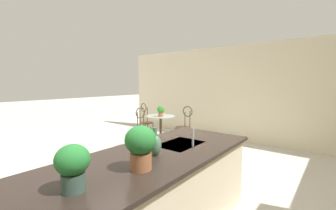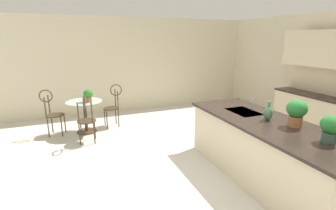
{
  "view_description": "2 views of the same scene",
  "coord_description": "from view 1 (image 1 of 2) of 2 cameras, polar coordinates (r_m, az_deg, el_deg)",
  "views": [
    {
      "loc": [
        1.87,
        2.33,
        1.65
      ],
      "look_at": [
        -1.35,
        -0.2,
        1.23
      ],
      "focal_mm": 23.47,
      "sensor_mm": 36.0,
      "label": 1
    },
    {
      "loc": [
        2.91,
        -1.78,
        2.09
      ],
      "look_at": [
        -1.19,
        -0.14,
        0.9
      ],
      "focal_mm": 26.08,
      "sensor_mm": 36.0,
      "label": 2
    }
  ],
  "objects": [
    {
      "name": "potted_plant_counter_far",
      "position": [
        1.65,
        -23.52,
        -14.03
      ],
      "size": [
        0.23,
        0.23,
        0.32
      ],
      "color": "#385147",
      "rests_on": "kitchen_island"
    },
    {
      "name": "sink_faucet",
      "position": [
        2.57,
        6.5,
        -8.27
      ],
      "size": [
        0.02,
        0.02,
        0.22
      ],
      "primitive_type": "cylinder",
      "color": "#B2B5BA",
      "rests_on": "kitchen_island"
    },
    {
      "name": "chair_toward_desk",
      "position": [
        6.64,
        -5.89,
        -3.56
      ],
      "size": [
        0.45,
        0.51,
        1.04
      ],
      "color": "#3D2D1E",
      "rests_on": "ground"
    },
    {
      "name": "ground_plane",
      "position": [
        3.42,
        -12.43,
        -23.25
      ],
      "size": [
        40.0,
        40.0,
        0.0
      ],
      "primitive_type": "plane",
      "color": "beige"
    },
    {
      "name": "potted_plant_on_table",
      "position": [
        5.93,
        -1.88,
        -1.45
      ],
      "size": [
        0.2,
        0.2,
        0.28
      ],
      "color": "#9E603D",
      "rests_on": "bistro_table"
    },
    {
      "name": "wall_left_window",
      "position": [
        6.57,
        17.38,
        2.92
      ],
      "size": [
        0.12,
        7.8,
        2.7
      ],
      "primitive_type": "cube",
      "color": "beige",
      "rests_on": "ground"
    },
    {
      "name": "bistro_table",
      "position": [
        6.15,
        -1.93,
        -5.5
      ],
      "size": [
        0.8,
        0.8,
        0.74
      ],
      "color": "#3D2D1E",
      "rests_on": "ground"
    },
    {
      "name": "chair_by_island",
      "position": [
        5.88,
        4.29,
        -4.78
      ],
      "size": [
        0.4,
        0.49,
        1.04
      ],
      "color": "#3D2D1E",
      "rests_on": "ground"
    },
    {
      "name": "vase_on_counter",
      "position": [
        2.26,
        -3.38,
        -10.21
      ],
      "size": [
        0.13,
        0.13,
        0.29
      ],
      "color": "#4C7A5B",
      "rests_on": "kitchen_island"
    },
    {
      "name": "chair_near_window",
      "position": [
        5.66,
        -6.39,
        -5.21
      ],
      "size": [
        0.51,
        0.43,
        1.04
      ],
      "color": "#3D2D1E",
      "rests_on": "ground"
    },
    {
      "name": "potted_plant_counter_near",
      "position": [
        1.89,
        -7.12,
        -10.17
      ],
      "size": [
        0.27,
        0.27,
        0.38
      ],
      "color": "#9E603D",
      "rests_on": "kitchen_island"
    },
    {
      "name": "kitchen_island",
      "position": [
        2.47,
        -4.87,
        -23.01
      ],
      "size": [
        2.8,
        1.06,
        0.92
      ],
      "color": "beige",
      "rests_on": "ground"
    }
  ]
}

